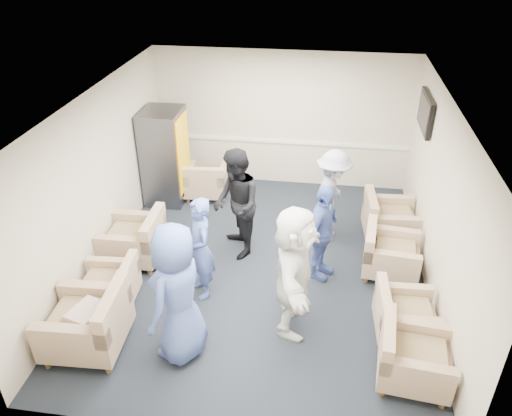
# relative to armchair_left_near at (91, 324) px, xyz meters

# --- Properties ---
(floor) EXTENTS (6.00, 6.00, 0.00)m
(floor) POSITION_rel_armchair_left_near_xyz_m (1.90, 1.97, -0.38)
(floor) COLOR black
(floor) RESTS_ON ground
(ceiling) EXTENTS (6.00, 6.00, 0.00)m
(ceiling) POSITION_rel_armchair_left_near_xyz_m (1.90, 1.97, 2.32)
(ceiling) COLOR white
(ceiling) RESTS_ON back_wall
(back_wall) EXTENTS (5.00, 0.02, 2.70)m
(back_wall) POSITION_rel_armchair_left_near_xyz_m (1.90, 4.97, 0.97)
(back_wall) COLOR beige
(back_wall) RESTS_ON floor
(front_wall) EXTENTS (5.00, 0.02, 2.70)m
(front_wall) POSITION_rel_armchair_left_near_xyz_m (1.90, -1.03, 0.97)
(front_wall) COLOR beige
(front_wall) RESTS_ON floor
(left_wall) EXTENTS (0.02, 6.00, 2.70)m
(left_wall) POSITION_rel_armchair_left_near_xyz_m (-0.60, 1.97, 0.97)
(left_wall) COLOR beige
(left_wall) RESTS_ON floor
(right_wall) EXTENTS (0.02, 6.00, 2.70)m
(right_wall) POSITION_rel_armchair_left_near_xyz_m (4.40, 1.97, 0.97)
(right_wall) COLOR beige
(right_wall) RESTS_ON floor
(chair_rail) EXTENTS (4.98, 0.04, 0.06)m
(chair_rail) POSITION_rel_armchair_left_near_xyz_m (1.90, 4.95, 0.52)
(chair_rail) COLOR white
(chair_rail) RESTS_ON back_wall
(tv) EXTENTS (0.10, 1.00, 0.58)m
(tv) POSITION_rel_armchair_left_near_xyz_m (4.34, 3.77, 1.67)
(tv) COLOR black
(tv) RESTS_ON right_wall
(armchair_left_near) EXTENTS (0.99, 0.99, 0.76)m
(armchair_left_near) POSITION_rel_armchair_left_near_xyz_m (0.00, 0.00, 0.00)
(armchair_left_near) COLOR #A18468
(armchair_left_near) RESTS_ON floor
(armchair_left_mid) EXTENTS (0.80, 0.80, 0.60)m
(armchair_left_mid) POSITION_rel_armchair_left_near_xyz_m (-0.08, 0.82, -0.08)
(armchair_left_mid) COLOR #A18468
(armchair_left_mid) RESTS_ON floor
(armchair_left_far) EXTENTS (0.90, 0.90, 0.71)m
(armchair_left_far) POSITION_rel_armchair_left_near_xyz_m (-0.10, 1.91, -0.02)
(armchair_left_far) COLOR #A18468
(armchair_left_far) RESTS_ON floor
(armchair_right_near) EXTENTS (0.90, 0.90, 0.66)m
(armchair_right_near) POSITION_rel_armchair_left_near_xyz_m (3.92, 0.06, -0.05)
(armchair_right_near) COLOR #A18468
(armchair_right_near) RESTS_ON floor
(armchair_right_midnear) EXTENTS (0.79, 0.79, 0.61)m
(armchair_right_midnear) POSITION_rel_armchair_left_near_xyz_m (3.91, 0.81, -0.08)
(armchair_right_midnear) COLOR #A18468
(armchair_right_midnear) RESTS_ON floor
(armchair_right_midfar) EXTENTS (0.91, 0.91, 0.66)m
(armchair_right_midfar) POSITION_rel_armchair_left_near_xyz_m (3.83, 2.13, -0.05)
(armchair_right_midfar) COLOR #A18468
(armchair_right_midfar) RESTS_ON floor
(armchair_right_far) EXTENTS (0.91, 0.91, 0.68)m
(armchair_right_far) POSITION_rel_armchair_left_near_xyz_m (3.89, 3.12, -0.04)
(armchair_right_far) COLOR #A18468
(armchair_right_far) RESTS_ON floor
(armchair_corner) EXTENTS (0.86, 0.86, 0.63)m
(armchair_corner) POSITION_rel_armchair_left_near_xyz_m (0.52, 4.10, -0.06)
(armchair_corner) COLOR #A18468
(armchair_corner) RESTS_ON floor
(vending_machine) EXTENTS (0.73, 0.85, 1.80)m
(vending_machine) POSITION_rel_armchair_left_near_xyz_m (-0.19, 3.93, 0.52)
(vending_machine) COLOR #4B4B53
(vending_machine) RESTS_ON floor
(backpack) EXTENTS (0.31, 0.25, 0.48)m
(backpack) POSITION_rel_armchair_left_near_xyz_m (0.24, 1.71, -0.13)
(backpack) COLOR black
(backpack) RESTS_ON floor
(pillow) EXTENTS (0.45, 0.53, 0.13)m
(pillow) POSITION_rel_armchair_left_near_xyz_m (-0.02, -0.00, 0.19)
(pillow) COLOR beige
(pillow) RESTS_ON armchair_left_near
(person_front_left) EXTENTS (0.85, 1.05, 1.87)m
(person_front_left) POSITION_rel_armchair_left_near_xyz_m (1.14, 0.10, 0.56)
(person_front_left) COLOR #445AA4
(person_front_left) RESTS_ON floor
(person_mid_left) EXTENTS (0.60, 0.68, 1.56)m
(person_mid_left) POSITION_rel_armchair_left_near_xyz_m (1.13, 1.25, 0.40)
(person_mid_left) COLOR #445AA4
(person_mid_left) RESTS_ON floor
(person_back_left) EXTENTS (0.97, 1.08, 1.81)m
(person_back_left) POSITION_rel_armchair_left_near_xyz_m (1.45, 2.34, 0.53)
(person_back_left) COLOR black
(person_back_left) RESTS_ON floor
(person_back_right) EXTENTS (0.75, 1.12, 1.61)m
(person_back_right) POSITION_rel_armchair_left_near_xyz_m (2.94, 3.01, 0.43)
(person_back_right) COLOR beige
(person_back_right) RESTS_ON floor
(person_mid_right) EXTENTS (0.72, 0.98, 1.55)m
(person_mid_right) POSITION_rel_armchair_left_near_xyz_m (2.81, 1.92, 0.39)
(person_mid_right) COLOR #445AA4
(person_mid_right) RESTS_ON floor
(person_front_right) EXTENTS (0.61, 1.72, 1.83)m
(person_front_right) POSITION_rel_armchair_left_near_xyz_m (2.48, 0.77, 0.53)
(person_front_right) COLOR white
(person_front_right) RESTS_ON floor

